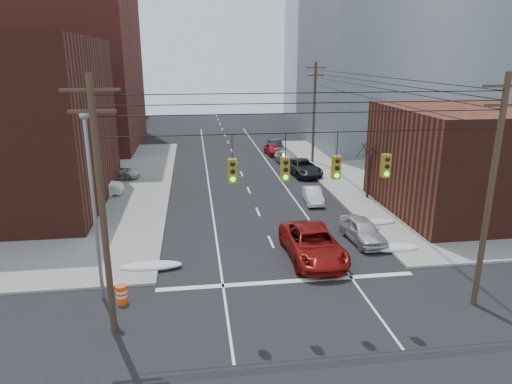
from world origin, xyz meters
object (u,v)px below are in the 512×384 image
object	(u,v)px
parked_car_b	(313,195)
lot_car_c	(21,206)
parked_car_d	(287,158)
construction_barrel	(122,294)
parked_car_e	(273,149)
lot_car_d	(40,171)
parked_car_f	(275,146)
lot_car_a	(95,187)
parked_car_a	(363,230)
lot_car_b	(117,172)
parked_car_c	(303,167)
red_pickup	(313,244)

from	to	relation	value
parked_car_b	lot_car_c	world-z (taller)	lot_car_c
parked_car_d	construction_barrel	xyz separation A→B (m)	(-14.01, -28.30, -0.24)
parked_car_b	parked_car_d	bearing A→B (deg)	91.83
parked_car_d	construction_barrel	distance (m)	31.58
parked_car_e	lot_car_d	world-z (taller)	lot_car_d
parked_car_f	construction_barrel	world-z (taller)	parked_car_f
parked_car_d	parked_car_f	xyz separation A→B (m)	(-0.09, 6.90, 0.01)
parked_car_e	lot_car_a	size ratio (longest dim) A/B	0.88
parked_car_a	lot_car_b	size ratio (longest dim) A/B	1.02
parked_car_c	lot_car_a	size ratio (longest dim) A/B	1.25
parked_car_b	lot_car_a	distance (m)	18.50
parked_car_a	lot_car_b	bearing A→B (deg)	130.39
red_pickup	parked_car_a	world-z (taller)	red_pickup
parked_car_c	lot_car_a	distance (m)	19.96
parked_car_a	construction_barrel	bearing A→B (deg)	-162.71
parked_car_e	lot_car_a	world-z (taller)	lot_car_a
red_pickup	parked_car_e	world-z (taller)	red_pickup
parked_car_b	construction_barrel	world-z (taller)	parked_car_b
parked_car_d	parked_car_c	bearing A→B (deg)	-90.01
lot_car_d	parked_car_c	bearing A→B (deg)	-106.52
parked_car_b	parked_car_f	size ratio (longest dim) A/B	0.84
red_pickup	lot_car_a	world-z (taller)	red_pickup
parked_car_c	lot_car_a	bearing A→B (deg)	-173.73
parked_car_b	construction_barrel	distance (m)	19.52
parked_car_c	parked_car_d	world-z (taller)	parked_car_c
lot_car_a	lot_car_b	distance (m)	5.52
lot_car_d	parked_car_e	bearing A→B (deg)	-83.79
parked_car_d	lot_car_b	distance (m)	18.31
parked_car_d	lot_car_b	xyz separation A→B (m)	(-17.77, -4.42, 0.04)
parked_car_d	parked_car_f	world-z (taller)	parked_car_f
lot_car_a	lot_car_d	world-z (taller)	lot_car_a
parked_car_a	lot_car_d	world-z (taller)	parked_car_a
lot_car_a	lot_car_d	size ratio (longest dim) A/B	1.24
lot_car_c	construction_barrel	world-z (taller)	lot_car_c
parked_car_b	construction_barrel	xyz separation A→B (m)	(-13.30, -14.29, -0.13)
construction_barrel	lot_car_a	bearing A→B (deg)	104.36
parked_car_e	parked_car_f	bearing A→B (deg)	65.26
parked_car_f	construction_barrel	xyz separation A→B (m)	(-13.92, -35.20, -0.25)
parked_car_c	lot_car_b	xyz separation A→B (m)	(-18.40, 0.58, -0.02)
lot_car_b	lot_car_d	xyz separation A→B (m)	(-7.62, 1.61, 0.01)
parked_car_d	lot_car_a	bearing A→B (deg)	-159.43
red_pickup	lot_car_b	world-z (taller)	red_pickup
parked_car_a	parked_car_e	world-z (taller)	parked_car_a
construction_barrel	parked_car_d	bearing A→B (deg)	63.65
lot_car_c	construction_barrel	xyz separation A→B (m)	(9.27, -13.93, -0.34)
parked_car_a	lot_car_d	xyz separation A→B (m)	(-25.77, 19.65, 0.01)
parked_car_f	parked_car_a	bearing A→B (deg)	-88.00
parked_car_b	parked_car_e	xyz separation A→B (m)	(0.00, 19.18, 0.07)
parked_car_b	lot_car_c	size ratio (longest dim) A/B	0.80
parked_car_a	lot_car_c	world-z (taller)	parked_car_a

